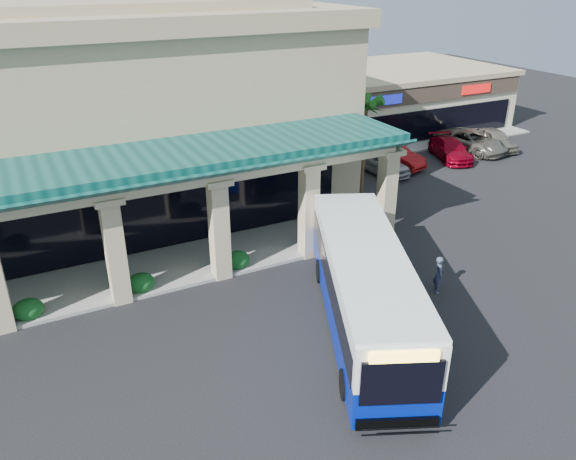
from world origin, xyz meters
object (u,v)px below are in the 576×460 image
transit_bus (364,289)px  car_red (450,149)px  car_silver (381,161)px  car_gray (471,141)px  car_white (392,155)px  pedestrian (439,274)px  car_extra (495,139)px

transit_bus → car_red: bearing=63.8°
car_silver → car_gray: bearing=4.9°
car_white → car_gray: size_ratio=0.85×
car_white → car_silver: bearing=-169.0°
transit_bus → car_red: 22.92m
pedestrian → car_silver: pedestrian is taller
pedestrian → car_extra: size_ratio=0.38×
pedestrian → car_red: size_ratio=0.34×
car_white → car_extra: 9.54m
transit_bus → car_extra: size_ratio=2.68×
transit_bus → car_extra: bearing=57.9°
car_white → car_red: size_ratio=0.99×
car_red → car_white: bearing=-167.2°
pedestrian → transit_bus: bearing=133.2°
pedestrian → car_extra: (17.92, 14.34, -0.08)m
transit_bus → car_gray: bearing=61.2°
pedestrian → car_silver: bearing=7.8°
pedestrian → car_silver: 15.50m
car_extra → car_red: bearing=-164.7°
car_silver → car_red: bearing=1.0°
car_white → car_extra: bearing=-18.0°
transit_bus → pedestrian: transit_bus is taller
pedestrian → car_white: 16.85m
car_silver → car_extra: size_ratio=1.06×
transit_bus → car_white: transit_bus is taller
car_white → car_red: 4.86m
pedestrian → car_red: (13.21, 14.01, -0.13)m
pedestrian → car_silver: size_ratio=0.36×
car_white → car_red: car_white is taller
car_white → car_gray: (7.46, 0.08, -0.00)m
car_red → car_gray: (2.64, 0.68, 0.08)m
transit_bus → pedestrian: (4.37, 0.67, -0.84)m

